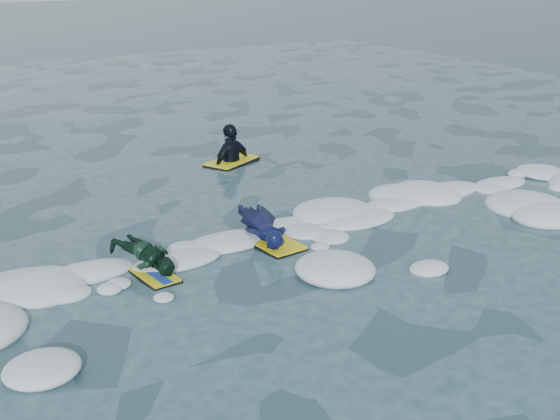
% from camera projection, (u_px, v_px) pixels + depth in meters
% --- Properties ---
extents(ground, '(120.00, 120.00, 0.00)m').
position_uv_depth(ground, '(361.00, 267.00, 8.83)').
color(ground, '#162D36').
rests_on(ground, ground).
extents(foam_band, '(12.00, 3.10, 0.30)m').
position_uv_depth(foam_band, '(315.00, 240.00, 9.67)').
color(foam_band, silver).
rests_on(foam_band, ground).
extents(prone_woman_unit, '(0.88, 1.54, 0.37)m').
position_uv_depth(prone_woman_unit, '(264.00, 228.00, 9.59)').
color(prone_woman_unit, black).
rests_on(prone_woman_unit, ground).
extents(prone_child_unit, '(0.70, 1.14, 0.41)m').
position_uv_depth(prone_child_unit, '(149.00, 258.00, 8.59)').
color(prone_child_unit, black).
rests_on(prone_child_unit, ground).
extents(waiting_rider_unit, '(1.23, 1.02, 1.62)m').
position_uv_depth(waiting_rider_unit, '(232.00, 166.00, 13.23)').
color(waiting_rider_unit, black).
rests_on(waiting_rider_unit, ground).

